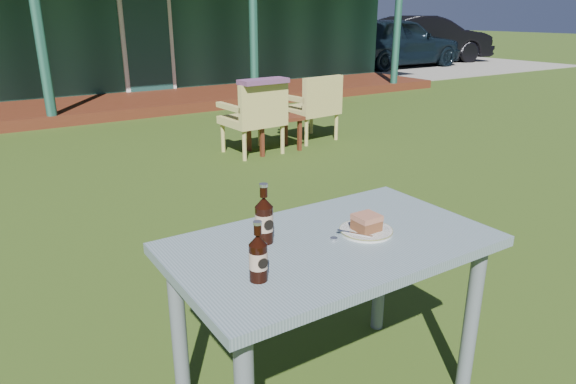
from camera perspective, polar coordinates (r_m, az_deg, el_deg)
ground at (r=3.51m, az=-11.65°, el=-6.76°), size 80.00×80.00×0.00m
pavilion at (r=12.41m, az=-29.26°, el=17.39°), size 15.80×8.30×3.45m
gravel_strip at (r=16.37m, az=12.78°, el=13.54°), size 9.00×6.00×0.02m
car_near at (r=15.74m, az=11.85°, el=15.99°), size 4.24×1.75×1.44m
car_far at (r=17.61m, az=14.88°, el=16.07°), size 4.60×2.42×1.44m
cafe_table at (r=1.97m, az=4.79°, el=-7.99°), size 1.20×0.70×0.72m
plate at (r=1.99m, az=8.67°, el=-4.26°), size 0.20×0.20×0.01m
cake_slice at (r=1.97m, az=8.73°, el=-3.34°), size 0.09×0.09×0.06m
fork at (r=1.94m, az=7.43°, el=-4.58°), size 0.08×0.13×0.00m
cola_bottle_near at (r=1.86m, az=-2.67°, el=-3.05°), size 0.07×0.07×0.23m
cola_bottle_far at (r=1.61m, az=-3.33°, el=-7.23°), size 0.06×0.06×0.20m
bottle_cap at (r=1.92m, az=5.12°, el=-5.19°), size 0.03×0.03×0.01m
armchair_left at (r=5.76m, az=-3.59°, el=8.61°), size 0.63×0.60×0.81m
armchair_right at (r=6.41m, az=2.86°, el=9.69°), size 0.66×0.63×0.80m
floral_throw at (r=5.56m, az=-2.74°, el=12.20°), size 0.56×0.24×0.05m
side_table at (r=5.92m, az=-1.54°, el=7.81°), size 0.60×0.40×0.40m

